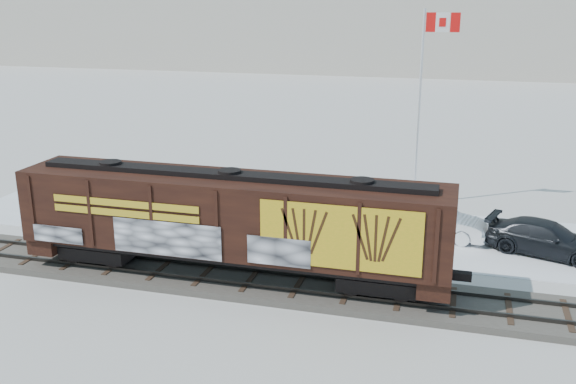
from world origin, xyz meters
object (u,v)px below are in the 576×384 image
(flagpole, at_px, (419,137))
(car_silver, at_px, (187,197))
(car_dark, at_px, (546,238))
(hopper_railcar, at_px, (231,218))
(car_white, at_px, (436,222))

(flagpole, height_order, car_silver, flagpole)
(flagpole, height_order, car_dark, flagpole)
(hopper_railcar, relative_size, flagpole, 1.62)
(flagpole, xyz_separation_m, car_white, (1.36, -5.18, -3.09))
(flagpole, bearing_deg, hopper_railcar, -116.63)
(car_white, relative_size, car_dark, 0.92)
(car_silver, xyz_separation_m, car_white, (13.47, -0.81, 0.10))
(car_silver, distance_m, car_white, 13.49)
(hopper_railcar, xyz_separation_m, flagpole, (6.39, 12.75, 1.11))
(hopper_railcar, bearing_deg, car_silver, 124.32)
(car_silver, relative_size, car_white, 0.85)
(hopper_railcar, height_order, car_dark, hopper_railcar)
(flagpole, xyz_separation_m, car_silver, (-12.11, -4.38, -3.19))
(flagpole, xyz_separation_m, car_dark, (6.31, -6.08, -3.13))
(flagpole, distance_m, car_dark, 9.31)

